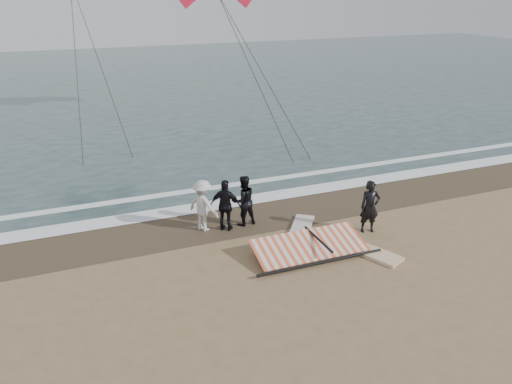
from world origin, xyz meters
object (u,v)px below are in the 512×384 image
at_px(man_main, 370,207).
at_px(sail_rig, 305,246).
at_px(board_cream, 300,231).
at_px(board_white, 363,249).

xyz_separation_m(man_main, sail_rig, (-2.62, -0.50, -0.71)).
xyz_separation_m(man_main, board_cream, (-2.17, 0.76, -0.85)).
bearing_deg(board_cream, sail_rig, -74.05).
height_order(man_main, board_white, man_main).
relative_size(board_white, sail_rig, 0.61).
bearing_deg(man_main, sail_rig, -154.64).
height_order(board_cream, sail_rig, sail_rig).
bearing_deg(sail_rig, man_main, 10.72).
relative_size(man_main, sail_rig, 0.44).
bearing_deg(man_main, board_cream, 175.46).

